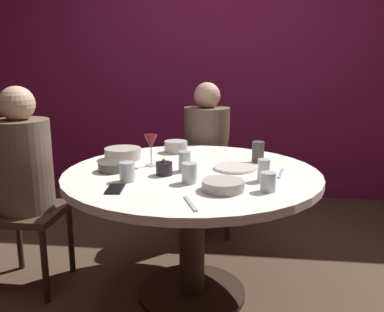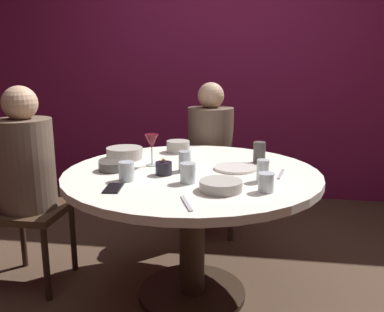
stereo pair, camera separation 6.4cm
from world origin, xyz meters
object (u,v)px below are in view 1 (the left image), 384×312
cup_far_edge (185,161)px  cup_beside_wine (127,172)px  candle_holder (164,168)px  cup_by_left_diner (268,182)px  cup_by_right_diner (264,170)px  dinner_plate (235,168)px  bowl_small_white (176,147)px  cup_center_front (189,173)px  bowl_sauce_side (113,167)px  dining_table (192,197)px  cup_near_candle (258,152)px  bowl_serving_large (223,185)px  bowl_salad_center (123,154)px  seated_diner_back (207,141)px  wine_glass (151,143)px  seated_diner_left (23,167)px  cell_phone (115,189)px

cup_far_edge → cup_beside_wine: bearing=-138.6°
candle_holder → cup_by_left_diner: size_ratio=1.03×
cup_by_left_diner → cup_by_right_diner: bearing=94.0°
dinner_plate → bowl_small_white: (-0.38, 0.38, 0.03)m
cup_center_front → bowl_sauce_side: bearing=159.0°
cup_far_edge → cup_by_left_diner: bearing=-35.6°
cup_by_right_diner → cup_center_front: size_ratio=1.10×
dining_table → cup_near_candle: cup_near_candle is taller
bowl_serving_large → cup_beside_wine: cup_beside_wine is taller
bowl_salad_center → bowl_small_white: size_ratio=1.45×
bowl_small_white → bowl_sauce_side: bowl_small_white is taller
dining_table → cup_center_front: bearing=-86.3°
cup_by_left_diner → candle_holder: bearing=157.8°
cup_by_right_diner → seated_diner_back: bearing=109.0°
seated_diner_back → wine_glass: size_ratio=6.51×
cup_by_right_diner → cup_far_edge: cup_by_right_diner is taller
dining_table → cup_center_front: (0.01, -0.22, 0.20)m
bowl_salad_center → cup_by_left_diner: bearing=-32.5°
dinner_plate → seated_diner_left: bearing=-176.8°
bowl_salad_center → bowl_small_white: bowl_small_white is taller
bowl_serving_large → bowl_sauce_side: (-0.59, 0.26, 0.00)m
bowl_salad_center → seated_diner_back: bearing=58.1°
cup_by_left_diner → cup_center_front: 0.37m
candle_holder → bowl_small_white: size_ratio=0.60×
bowl_salad_center → cup_center_front: (0.45, -0.43, 0.01)m
seated_diner_left → dinner_plate: seated_diner_left is taller
cup_by_left_diner → wine_glass: bearing=148.1°
dining_table → cell_phone: (-0.30, -0.37, 0.15)m
dinner_plate → cup_by_right_diner: cup_by_right_diner is taller
bowl_salad_center → cup_by_left_diner: (0.81, -0.52, 0.01)m
wine_glass → bowl_salad_center: (-0.20, 0.14, -0.10)m
candle_holder → bowl_serving_large: (0.31, -0.22, -0.01)m
seated_diner_back → wine_glass: bearing=-15.6°
cup_by_left_diner → cup_center_front: bearing=166.9°
dinner_plate → bowl_salad_center: 0.68m
cup_near_candle → cup_far_edge: 0.46m
cell_phone → cup_far_edge: bearing=47.2°
cup_by_left_diner → cup_center_front: cup_center_front is taller
bowl_serving_large → dinner_plate: bearing=82.8°
candle_holder → bowl_salad_center: (-0.31, 0.31, -0.00)m
cup_near_candle → cup_by_right_diner: cup_near_candle is taller
bowl_sauce_side → cup_far_edge: (0.38, 0.05, 0.03)m
cup_near_candle → cup_far_edge: bearing=-147.9°
bowl_sauce_side → cup_by_right_diner: bearing=-6.3°
candle_holder → cup_by_left_diner: candle_holder is taller
seated_diner_left → wine_glass: 0.73m
seated_diner_back → cup_by_left_diner: bearing=17.1°
bowl_sauce_side → cup_near_candle: size_ratio=1.25×
cup_near_candle → bowl_small_white: bearing=157.9°
seated_diner_back → cup_by_right_diner: bearing=19.0°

